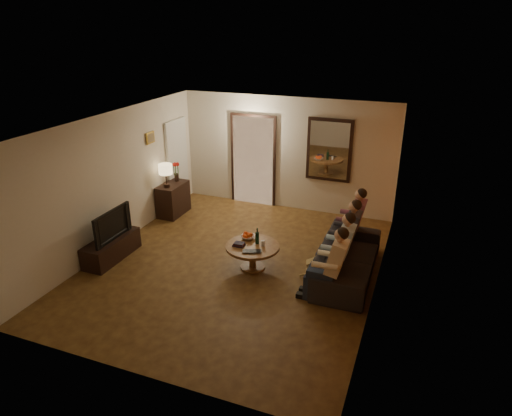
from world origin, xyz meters
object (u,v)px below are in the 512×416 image
at_px(tv, 108,224).
at_px(person_a, 332,268).
at_px(dresser, 173,199).
at_px(wine_bottle, 257,236).
at_px(person_b, 340,251).
at_px(person_c, 347,236).
at_px(table_lamp, 166,176).
at_px(bowl, 248,237).
at_px(dog, 321,264).
at_px(person_d, 353,223).
at_px(sofa, 348,258).
at_px(coffee_table, 253,257).
at_px(laptop, 252,253).
at_px(tv_stand, 112,248).

relative_size(tv, person_a, 0.83).
xyz_separation_m(dresser, wine_bottle, (2.65, -1.55, 0.24)).
xyz_separation_m(dresser, person_b, (4.13, -1.57, 0.24)).
height_order(person_c, wine_bottle, person_c).
bearing_deg(tv, table_lamp, 0.00).
relative_size(person_c, bowl, 4.63).
bearing_deg(dog, person_d, 61.23).
bearing_deg(sofa, tv, 102.40).
distance_m(person_b, bowl, 1.72).
height_order(person_c, coffee_table, person_c).
height_order(sofa, laptop, sofa).
height_order(dresser, person_a, person_a).
height_order(tv_stand, bowl, bowl).
height_order(person_b, person_c, same).
bearing_deg(tv_stand, bowl, 18.90).
bearing_deg(person_d, bowl, -148.42).
height_order(coffee_table, wine_bottle, wine_bottle).
bearing_deg(wine_bottle, table_lamp, 153.37).
xyz_separation_m(table_lamp, wine_bottle, (2.65, -1.33, -0.39)).
relative_size(table_lamp, person_d, 0.45).
relative_size(dresser, tv, 0.82).
bearing_deg(dresser, sofa, -16.75).
xyz_separation_m(sofa, person_c, (-0.10, 0.30, 0.27)).
bearing_deg(person_c, dresser, 166.74).
bearing_deg(dog, person_a, -77.43).
distance_m(wine_bottle, laptop, 0.41).
distance_m(table_lamp, wine_bottle, 2.98).
height_order(person_d, laptop, person_d).
bearing_deg(person_d, table_lamp, 177.88).
bearing_deg(tv_stand, dresser, 90.00).
bearing_deg(laptop, tv, 165.40).
xyz_separation_m(coffee_table, wine_bottle, (0.05, 0.10, 0.38)).
relative_size(dresser, person_d, 0.68).
bearing_deg(person_c, laptop, -146.37).
height_order(wine_bottle, laptop, wine_bottle).
bearing_deg(person_a, laptop, 170.24).
bearing_deg(person_d, laptop, -132.70).
relative_size(wine_bottle, laptop, 0.94).
relative_size(table_lamp, wine_bottle, 1.74).
bearing_deg(sofa, person_b, 160.92).
height_order(person_c, dog, person_c).
bearing_deg(wine_bottle, tv_stand, -165.04).
height_order(tv, person_b, person_b).
bearing_deg(bowl, wine_bottle, -27.55).
bearing_deg(bowl, person_c, 14.82).
height_order(sofa, person_b, person_b).
distance_m(person_c, laptop, 1.73).
distance_m(table_lamp, sofa, 4.41).
bearing_deg(sofa, table_lamp, 75.37).
distance_m(sofa, laptop, 1.67).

